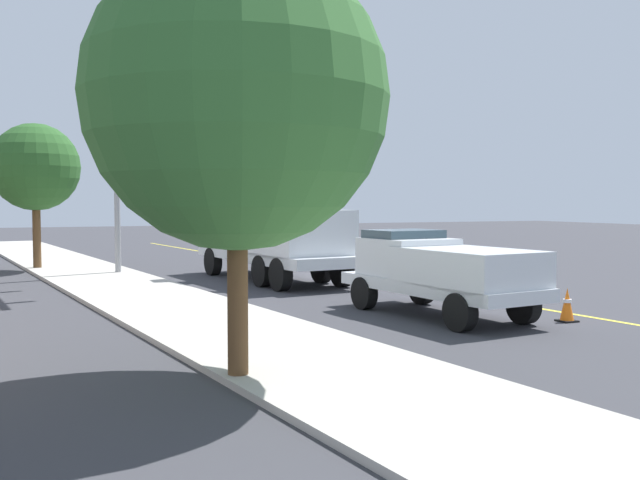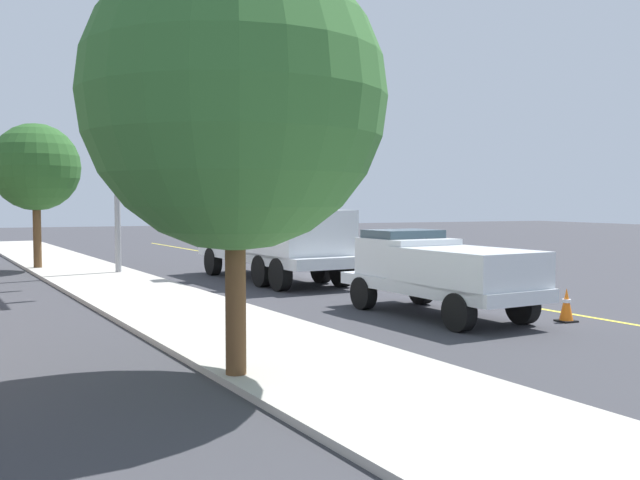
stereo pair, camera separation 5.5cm
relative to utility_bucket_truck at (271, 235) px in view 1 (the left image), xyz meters
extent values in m
plane|color=#38383D|center=(-0.11, -3.10, -1.62)|extent=(120.00, 120.00, 0.00)
cube|color=#B2ADA3|center=(-1.08, 5.17, -1.56)|extent=(60.01, 10.57, 0.12)
cube|color=yellow|center=(-0.11, -3.10, -1.61)|extent=(49.68, 5.99, 0.01)
cube|color=silver|center=(-0.20, -0.01, -0.72)|extent=(8.44, 3.44, 0.36)
cube|color=silver|center=(2.41, 0.29, 0.05)|extent=(2.88, 2.64, 1.60)
cube|color=#384C56|center=(2.61, 0.32, 0.75)|extent=(2.04, 2.30, 0.64)
cube|color=silver|center=(-1.17, -0.13, 0.00)|extent=(5.50, 3.10, 1.80)
cube|color=white|center=(-2.03, -0.29, 2.39)|extent=(1.48, 0.30, 2.98)
cube|color=white|center=(-0.03, -0.27, 4.30)|extent=(2.87, 0.31, 1.21)
cube|color=white|center=(1.36, -0.25, 4.62)|extent=(0.90, 0.90, 0.90)
cube|color=yellow|center=(1.36, -0.25, 5.22)|extent=(0.36, 0.24, 0.60)
cylinder|color=black|center=(2.52, 1.44, -1.10)|extent=(1.07, 0.46, 1.04)
cylinder|color=black|center=(2.78, -0.80, -1.10)|extent=(1.07, 0.46, 1.04)
cylinder|color=black|center=(-1.79, 0.93, -1.10)|extent=(1.07, 0.46, 1.04)
cylinder|color=black|center=(-1.53, -1.30, -1.10)|extent=(1.07, 0.46, 1.04)
cylinder|color=black|center=(-3.10, 0.78, -1.10)|extent=(1.07, 0.46, 1.04)
cylinder|color=black|center=(-2.83, -1.46, -1.10)|extent=(1.07, 0.46, 1.04)
cube|color=silver|center=(-9.18, -1.07, -0.87)|extent=(5.81, 2.74, 0.30)
cube|color=silver|center=(-7.96, -0.93, -0.32)|extent=(2.23, 2.15, 1.10)
cube|color=#384C56|center=(-7.76, -0.90, 0.16)|extent=(1.54, 1.91, 0.56)
cube|color=silver|center=(-10.18, -1.19, -0.47)|extent=(3.58, 2.48, 1.10)
cylinder|color=black|center=(-7.46, 0.08, -1.20)|extent=(0.87, 0.40, 0.84)
cylinder|color=black|center=(-7.24, -1.79, -1.20)|extent=(0.87, 0.40, 0.84)
cylinder|color=black|center=(-11.13, -0.35, -1.20)|extent=(0.87, 0.40, 0.84)
cylinder|color=black|center=(-10.91, -2.22, -1.20)|extent=(0.87, 0.40, 0.84)
cube|color=silver|center=(8.90, -4.44, -0.83)|extent=(4.99, 2.45, 0.70)
cube|color=#384C56|center=(9.05, -4.42, -0.23)|extent=(3.63, 2.06, 0.60)
cylinder|color=black|center=(7.38, -5.48, -1.28)|extent=(0.70, 0.32, 0.68)
cylinder|color=black|center=(7.18, -3.78, -1.28)|extent=(0.70, 0.32, 0.68)
cylinder|color=black|center=(10.62, -5.10, -1.28)|extent=(0.70, 0.32, 0.68)
cylinder|color=black|center=(10.42, -3.40, -1.28)|extent=(0.70, 0.32, 0.68)
cube|color=black|center=(-11.06, -3.36, -1.60)|extent=(0.40, 0.40, 0.04)
cone|color=orange|center=(-11.06, -3.36, -1.20)|extent=(0.32, 0.32, 0.75)
cylinder|color=white|center=(-11.06, -3.36, -1.13)|extent=(0.20, 0.20, 0.08)
cube|color=black|center=(4.54, -1.28, -1.60)|extent=(0.40, 0.40, 0.04)
cone|color=orange|center=(4.54, -1.28, -1.21)|extent=(0.32, 0.32, 0.74)
cylinder|color=white|center=(4.54, -1.28, -1.13)|extent=(0.20, 0.20, 0.08)
cylinder|color=gray|center=(3.93, 4.75, 2.78)|extent=(0.22, 0.22, 8.80)
cube|color=gray|center=(0.65, 4.37, 6.01)|extent=(6.57, 0.93, 0.16)
cube|color=gold|center=(1.31, 4.44, 5.46)|extent=(0.18, 0.57, 1.00)
cube|color=black|center=(1.32, 4.34, 5.46)|extent=(0.24, 0.34, 0.84)
cube|color=gold|center=(-1.31, 4.14, 5.46)|extent=(0.18, 0.57, 1.00)
cube|color=black|center=(-1.30, 4.04, 5.46)|extent=(0.24, 0.34, 0.84)
cylinder|color=brown|center=(-13.32, 5.26, -0.25)|extent=(0.32, 0.32, 2.73)
sphere|color=#33662D|center=(-13.32, 5.26, 2.74)|extent=(4.65, 4.65, 4.65)
cylinder|color=brown|center=(7.14, 7.51, -0.14)|extent=(0.32, 0.32, 2.96)
sphere|color=#285623|center=(7.14, 7.51, 2.58)|extent=(3.52, 3.52, 3.52)
camera|label=1|loc=(-23.79, 8.43, 1.17)|focal=39.89mm
camera|label=2|loc=(-23.81, 8.38, 1.17)|focal=39.89mm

